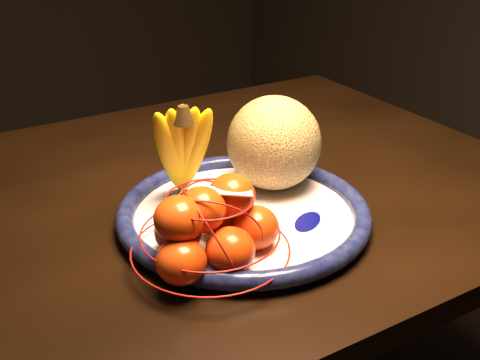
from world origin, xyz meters
TOP-DOWN VIEW (x-y plane):
  - dining_table at (0.11, 0.01)m, footprint 1.54×0.99m
  - fruit_bowl at (0.25, -0.14)m, footprint 0.39×0.39m
  - cantaloupe at (0.35, -0.09)m, footprint 0.16×0.16m
  - banana_bunch at (0.20, -0.05)m, footprint 0.11×0.12m
  - mandarin_bag at (0.14, -0.22)m, footprint 0.23×0.23m
  - price_tag at (0.17, -0.22)m, footprint 0.08×0.06m

SIDE VIEW (x-z plane):
  - dining_table at x=0.11m, z-range 0.29..1.03m
  - fruit_bowl at x=0.25m, z-range 0.74..0.77m
  - mandarin_bag at x=0.14m, z-range 0.73..0.87m
  - cantaloupe at x=0.35m, z-range 0.76..0.91m
  - banana_bunch at x=0.20m, z-range 0.76..0.94m
  - price_tag at x=0.17m, z-range 0.85..0.86m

